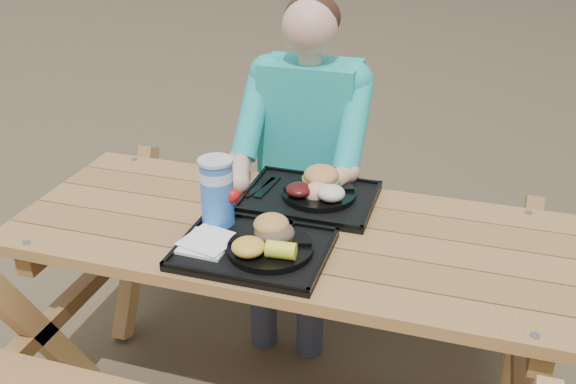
% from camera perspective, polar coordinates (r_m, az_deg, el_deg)
% --- Properties ---
extents(picnic_table, '(1.80, 1.49, 0.75)m').
position_cam_1_polar(picnic_table, '(2.30, 0.00, -11.32)').
color(picnic_table, '#999999').
rests_on(picnic_table, ground).
extents(tray_near, '(0.45, 0.35, 0.02)m').
position_cam_1_polar(tray_near, '(1.95, -3.07, -5.19)').
color(tray_near, black).
rests_on(tray_near, picnic_table).
extents(tray_far, '(0.45, 0.35, 0.02)m').
position_cam_1_polar(tray_far, '(2.25, 1.95, -0.59)').
color(tray_far, black).
rests_on(tray_far, picnic_table).
extents(plate_near, '(0.26, 0.26, 0.02)m').
position_cam_1_polar(plate_near, '(1.92, -1.58, -5.02)').
color(plate_near, black).
rests_on(plate_near, tray_near).
extents(plate_far, '(0.26, 0.26, 0.02)m').
position_cam_1_polar(plate_far, '(2.24, 2.77, -0.13)').
color(plate_far, black).
rests_on(plate_far, tray_far).
extents(napkin_stack, '(0.16, 0.16, 0.02)m').
position_cam_1_polar(napkin_stack, '(1.97, -7.39, -4.46)').
color(napkin_stack, white).
rests_on(napkin_stack, tray_near).
extents(soda_cup, '(0.11, 0.11, 0.21)m').
position_cam_1_polar(soda_cup, '(2.04, -6.33, -0.09)').
color(soda_cup, blue).
rests_on(soda_cup, tray_near).
extents(condiment_bbq, '(0.05, 0.05, 0.03)m').
position_cam_1_polar(condiment_bbq, '(2.04, -1.55, -2.68)').
color(condiment_bbq, black).
rests_on(condiment_bbq, tray_near).
extents(condiment_mustard, '(0.05, 0.05, 0.03)m').
position_cam_1_polar(condiment_mustard, '(2.02, -0.13, -3.06)').
color(condiment_mustard, gold).
rests_on(condiment_mustard, tray_near).
extents(sandwich, '(0.11, 0.11, 0.12)m').
position_cam_1_polar(sandwich, '(1.92, -1.23, -2.72)').
color(sandwich, '#C98D47').
rests_on(sandwich, plate_near).
extents(mac_cheese, '(0.10, 0.10, 0.05)m').
position_cam_1_polar(mac_cheese, '(1.86, -3.54, -4.89)').
color(mac_cheese, yellow).
rests_on(mac_cheese, plate_near).
extents(corn_cob, '(0.09, 0.09, 0.05)m').
position_cam_1_polar(corn_cob, '(1.85, -0.62, -5.18)').
color(corn_cob, '#FFFE35').
rests_on(corn_cob, plate_near).
extents(cutlery_far, '(0.05, 0.18, 0.01)m').
position_cam_1_polar(cutlery_far, '(2.30, -1.86, 0.45)').
color(cutlery_far, black).
rests_on(cutlery_far, tray_far).
extents(burger, '(0.13, 0.13, 0.11)m').
position_cam_1_polar(burger, '(2.25, 2.98, 1.87)').
color(burger, '#DF8A4E').
rests_on(burger, plate_far).
extents(baked_beans, '(0.09, 0.09, 0.04)m').
position_cam_1_polar(baked_beans, '(2.19, 1.01, 0.21)').
color(baked_beans, '#480E0E').
rests_on(baked_beans, plate_far).
extents(potato_salad, '(0.09, 0.09, 0.05)m').
position_cam_1_polar(potato_salad, '(2.16, 3.86, -0.10)').
color(potato_salad, '#EDE8C9').
rests_on(potato_salad, plate_far).
extents(diner, '(0.48, 0.84, 1.28)m').
position_cam_1_polar(diner, '(2.67, 1.79, 1.18)').
color(diner, teal).
rests_on(diner, ground).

